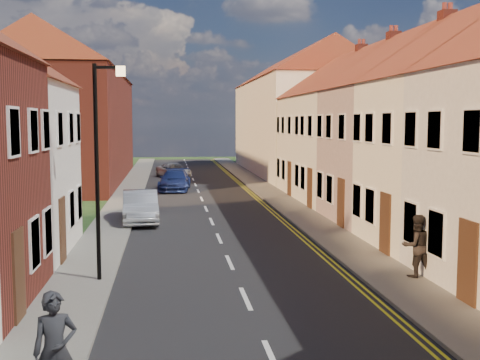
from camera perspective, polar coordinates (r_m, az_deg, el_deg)
name	(u,v)px	position (r m, az deg, el deg)	size (l,w,h in m)	color
road	(212,222)	(27.38, -2.71, -3.96)	(7.00, 90.00, 0.02)	black
pavement_left	(113,222)	(27.41, -11.94, -3.96)	(1.80, 90.00, 0.12)	gray
pavement_right	(306,219)	(28.03, 6.32, -3.67)	(1.80, 90.00, 0.12)	gray
cottage_r_pink	(420,123)	(28.17, 16.73, 5.20)	(8.30, 6.00, 9.00)	#C1A198
cottage_r_white_far	(378,123)	(33.19, 12.99, 5.32)	(8.30, 5.20, 9.00)	white
cottage_r_cream_far	(348,123)	(38.32, 10.24, 5.39)	(8.30, 6.00, 9.00)	white
block_right_far	(297,113)	(53.14, 5.38, 6.37)	(8.30, 24.20, 10.50)	white
block_left_far	(69,111)	(47.51, -15.87, 6.28)	(8.30, 24.20, 10.50)	maroon
lamppost	(100,158)	(17.06, -13.15, 2.03)	(0.88, 0.15, 6.00)	black
car_mid	(140,207)	(27.43, -9.43, -2.52)	(1.52, 4.36, 1.44)	#B4B7BD
car_far	(175,180)	(39.78, -6.20, -0.03)	(1.90, 4.68, 1.36)	navy
car_distant	(173,171)	(48.80, -6.33, 0.89)	(1.93, 4.19, 1.16)	silver
pedestrian_left	(55,351)	(10.00, -17.13, -15.21)	(0.67, 0.44, 1.85)	#222328
pedestrian_right	(416,246)	(17.95, 16.38, -6.00)	(0.87, 0.68, 1.79)	black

